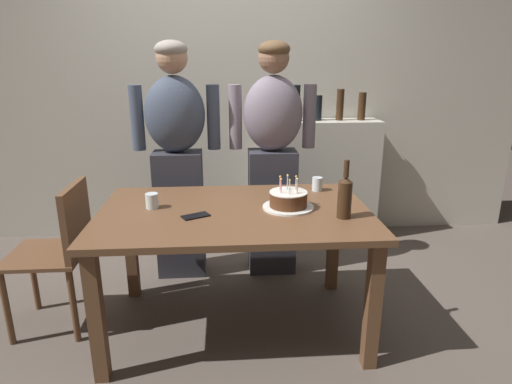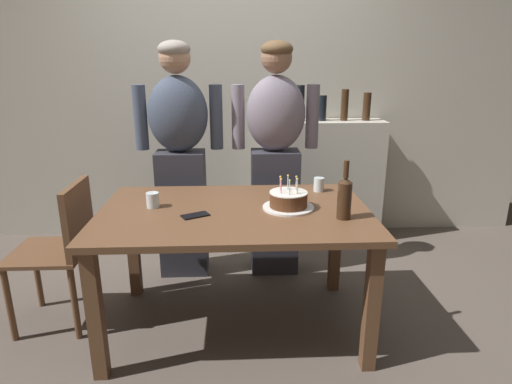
% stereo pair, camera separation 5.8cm
% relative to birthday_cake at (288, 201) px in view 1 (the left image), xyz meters
% --- Properties ---
extents(ground_plane, '(10.00, 10.00, 0.00)m').
position_rel_birthday_cake_xyz_m(ground_plane, '(-0.30, -0.01, -0.79)').
color(ground_plane, '#564C44').
extents(back_wall, '(5.20, 0.10, 2.60)m').
position_rel_birthday_cake_xyz_m(back_wall, '(-0.30, 1.54, 0.51)').
color(back_wall, beige).
rests_on(back_wall, ground_plane).
extents(dining_table, '(1.50, 0.96, 0.74)m').
position_rel_birthday_cake_xyz_m(dining_table, '(-0.30, -0.01, -0.14)').
color(dining_table, brown).
rests_on(dining_table, ground_plane).
extents(birthday_cake, '(0.29, 0.29, 0.18)m').
position_rel_birthday_cake_xyz_m(birthday_cake, '(0.00, 0.00, 0.00)').
color(birthday_cake, white).
rests_on(birthday_cake, dining_table).
extents(water_glass_near, '(0.07, 0.07, 0.09)m').
position_rel_birthday_cake_xyz_m(water_glass_near, '(-0.76, 0.06, -0.00)').
color(water_glass_near, silver).
rests_on(water_glass_near, dining_table).
extents(water_glass_far, '(0.07, 0.07, 0.09)m').
position_rel_birthday_cake_xyz_m(water_glass_far, '(0.23, 0.32, -0.00)').
color(water_glass_far, silver).
rests_on(water_glass_far, dining_table).
extents(wine_bottle, '(0.07, 0.07, 0.31)m').
position_rel_birthday_cake_xyz_m(wine_bottle, '(0.27, -0.17, 0.07)').
color(wine_bottle, '#382314').
rests_on(wine_bottle, dining_table).
extents(cell_phone, '(0.16, 0.13, 0.01)m').
position_rel_birthday_cake_xyz_m(cell_phone, '(-0.51, -0.10, -0.04)').
color(cell_phone, black).
rests_on(cell_phone, dining_table).
extents(person_man_bearded, '(0.61, 0.27, 1.66)m').
position_rel_birthday_cake_xyz_m(person_man_bearded, '(-0.68, 0.72, 0.09)').
color(person_man_bearded, '#33333D').
rests_on(person_man_bearded, ground_plane).
extents(person_woman_cardigan, '(0.61, 0.27, 1.66)m').
position_rel_birthday_cake_xyz_m(person_woman_cardigan, '(-0.01, 0.72, 0.09)').
color(person_woman_cardigan, '#33333D').
rests_on(person_woman_cardigan, ground_plane).
extents(dining_chair, '(0.42, 0.42, 0.87)m').
position_rel_birthday_cake_xyz_m(dining_chair, '(-1.30, 0.09, -0.27)').
color(dining_chair, brown).
rests_on(dining_chair, ground_plane).
extents(shelf_cabinet, '(0.88, 0.30, 1.34)m').
position_rel_birthday_cake_xyz_m(shelf_cabinet, '(0.52, 1.32, -0.25)').
color(shelf_cabinet, beige).
rests_on(shelf_cabinet, ground_plane).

